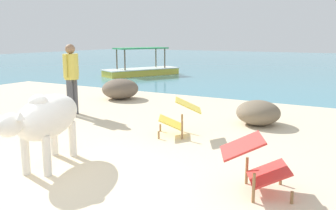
% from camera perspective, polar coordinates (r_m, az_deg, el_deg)
% --- Properties ---
extents(sand_beach, '(18.00, 14.00, 0.04)m').
position_cam_1_polar(sand_beach, '(4.61, -16.66, -12.92)').
color(sand_beach, beige).
rests_on(sand_beach, ground).
extents(water_surface, '(60.00, 36.00, 0.03)m').
position_cam_1_polar(water_surface, '(25.13, 22.58, 5.77)').
color(water_surface, teal).
rests_on(water_surface, ground).
extents(cow, '(1.03, 1.86, 1.05)m').
position_cam_1_polar(cow, '(5.26, -18.46, -1.92)').
color(cow, silver).
rests_on(cow, sand_beach).
extents(deck_chair_near, '(0.92, 0.83, 0.68)m').
position_cam_1_polar(deck_chair_near, '(6.61, 1.79, -1.54)').
color(deck_chair_near, olive).
rests_on(deck_chair_near, sand_beach).
extents(deck_chair_far, '(0.92, 0.81, 0.68)m').
position_cam_1_polar(deck_chair_far, '(4.33, 13.55, -8.57)').
color(deck_chair_far, olive).
rests_on(deck_chair_far, sand_beach).
extents(person_standing, '(0.32, 0.51, 1.62)m').
position_cam_1_polar(person_standing, '(8.61, -14.95, 4.76)').
color(person_standing, '#4C4C51').
rests_on(person_standing, sand_beach).
extents(shore_rock_large, '(1.21, 1.25, 0.50)m').
position_cam_1_polar(shore_rock_large, '(7.67, 13.98, -1.16)').
color(shore_rock_large, '#756651').
rests_on(shore_rock_large, sand_beach).
extents(shore_rock_medium, '(1.06, 1.10, 0.58)m').
position_cam_1_polar(shore_rock_medium, '(10.60, -7.50, 2.53)').
color(shore_rock_medium, '#6B5B4C').
rests_on(shore_rock_medium, sand_beach).
extents(boat_yellow, '(2.60, 3.82, 1.29)m').
position_cam_1_polar(boat_yellow, '(17.24, -4.21, 5.61)').
color(boat_yellow, gold).
rests_on(boat_yellow, water_surface).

